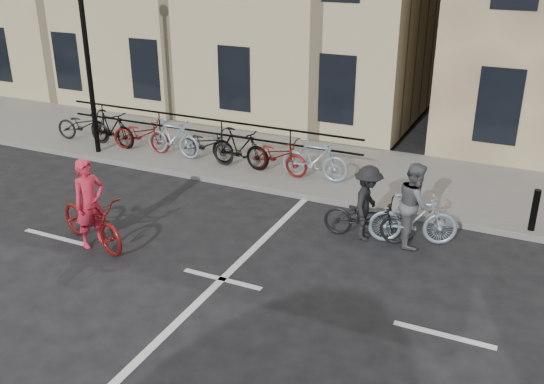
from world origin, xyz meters
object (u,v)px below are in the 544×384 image
at_px(cyclist_grey, 414,212).
at_px(cyclist_dark, 367,211).
at_px(cyclist_pink, 91,216).
at_px(lamp_post, 84,32).

relative_size(cyclist_grey, cyclist_dark, 1.02).
bearing_deg(cyclist_dark, cyclist_pink, 113.87).
bearing_deg(lamp_post, cyclist_dark, -11.44).
distance_m(lamp_post, cyclist_pink, 6.20).
distance_m(lamp_post, cyclist_grey, 9.83).
bearing_deg(cyclist_pink, cyclist_dark, -44.16).
relative_size(cyclist_pink, cyclist_grey, 1.17).
bearing_deg(cyclist_dark, lamp_post, 74.71).
bearing_deg(lamp_post, cyclist_pink, -51.13).
height_order(cyclist_pink, cyclist_dark, cyclist_pink).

